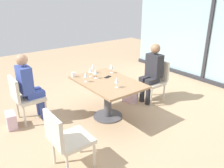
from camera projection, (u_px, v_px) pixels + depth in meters
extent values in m
plane|color=tan|center=(108.00, 116.00, 4.46)|extent=(12.00, 12.00, 0.00)
cube|color=#99B7BC|center=(210.00, 30.00, 5.78)|extent=(4.84, 0.03, 2.70)
cube|color=#2D2D33|center=(210.00, 30.00, 5.76)|extent=(0.08, 0.06, 2.70)
cube|color=#2D2D33|center=(202.00, 79.00, 6.24)|extent=(4.84, 0.10, 0.10)
cube|color=#997551|center=(108.00, 82.00, 4.20)|extent=(1.34, 0.90, 0.04)
cylinder|color=#4C4C51|center=(108.00, 100.00, 4.33)|extent=(0.14, 0.14, 0.69)
cylinder|color=#4C4C51|center=(108.00, 116.00, 4.46)|extent=(0.56, 0.56, 0.02)
cube|color=beige|center=(30.00, 98.00, 4.24)|extent=(0.46, 0.46, 0.06)
cube|color=beige|center=(14.00, 90.00, 4.01)|extent=(0.46, 0.05, 0.42)
cylinder|color=beige|center=(46.00, 110.00, 4.28)|extent=(0.04, 0.04, 0.39)
cylinder|color=beige|center=(38.00, 103.00, 4.58)|extent=(0.04, 0.04, 0.39)
cylinder|color=beige|center=(25.00, 117.00, 4.06)|extent=(0.04, 0.04, 0.39)
cylinder|color=beige|center=(18.00, 108.00, 4.35)|extent=(0.04, 0.04, 0.39)
cube|color=beige|center=(151.00, 83.00, 4.97)|extent=(0.46, 0.46, 0.06)
cube|color=beige|center=(160.00, 70.00, 5.02)|extent=(0.46, 0.05, 0.42)
cylinder|color=beige|center=(138.00, 92.00, 5.09)|extent=(0.04, 0.04, 0.39)
cylinder|color=beige|center=(151.00, 98.00, 4.79)|extent=(0.04, 0.04, 0.39)
cylinder|color=beige|center=(150.00, 87.00, 5.31)|extent=(0.04, 0.04, 0.39)
cylinder|color=beige|center=(164.00, 93.00, 5.02)|extent=(0.04, 0.04, 0.39)
cube|color=beige|center=(73.00, 140.00, 3.05)|extent=(0.46, 0.46, 0.06)
cube|color=beige|center=(53.00, 131.00, 2.82)|extent=(0.46, 0.05, 0.42)
cylinder|color=beige|center=(94.00, 155.00, 3.10)|extent=(0.04, 0.04, 0.39)
cylinder|color=beige|center=(79.00, 141.00, 3.39)|extent=(0.04, 0.04, 0.39)
cylinder|color=beige|center=(68.00, 168.00, 2.87)|extent=(0.04, 0.04, 0.39)
cylinder|color=beige|center=(54.00, 152.00, 3.16)|extent=(0.04, 0.04, 0.39)
cylinder|color=#384C9E|center=(43.00, 107.00, 4.34)|extent=(0.11, 0.11, 0.45)
cube|color=#384C9E|center=(36.00, 95.00, 4.18)|extent=(0.13, 0.32, 0.11)
cylinder|color=#384C9E|center=(39.00, 104.00, 4.47)|extent=(0.11, 0.11, 0.45)
cube|color=#384C9E|center=(32.00, 92.00, 4.32)|extent=(0.13, 0.32, 0.11)
cube|color=#384C9E|center=(25.00, 80.00, 4.07)|extent=(0.34, 0.20, 0.48)
sphere|color=tan|center=(22.00, 60.00, 3.93)|extent=(0.20, 0.20, 0.20)
cylinder|color=#28282D|center=(142.00, 92.00, 5.01)|extent=(0.11, 0.11, 0.45)
cube|color=#28282D|center=(146.00, 79.00, 4.96)|extent=(0.13, 0.32, 0.11)
cylinder|color=#28282D|center=(148.00, 94.00, 4.87)|extent=(0.11, 0.11, 0.45)
cube|color=#28282D|center=(152.00, 81.00, 4.83)|extent=(0.13, 0.32, 0.11)
cube|color=#28282D|center=(154.00, 65.00, 4.86)|extent=(0.34, 0.20, 0.48)
sphere|color=#936B4C|center=(155.00, 49.00, 4.72)|extent=(0.20, 0.20, 0.20)
cylinder|color=silver|center=(117.00, 87.00, 3.91)|extent=(0.06, 0.06, 0.00)
cylinder|color=silver|center=(117.00, 85.00, 3.89)|extent=(0.01, 0.01, 0.08)
cone|color=silver|center=(117.00, 80.00, 3.86)|extent=(0.07, 0.07, 0.09)
cylinder|color=silver|center=(96.00, 78.00, 4.32)|extent=(0.06, 0.06, 0.00)
cylinder|color=silver|center=(95.00, 76.00, 4.30)|extent=(0.01, 0.01, 0.08)
cone|color=silver|center=(95.00, 71.00, 4.27)|extent=(0.07, 0.07, 0.09)
cylinder|color=silver|center=(111.00, 73.00, 4.62)|extent=(0.06, 0.06, 0.00)
cylinder|color=silver|center=(111.00, 71.00, 4.61)|extent=(0.01, 0.01, 0.08)
cone|color=silver|center=(111.00, 66.00, 4.57)|extent=(0.07, 0.07, 0.09)
cylinder|color=silver|center=(93.00, 73.00, 4.63)|extent=(0.06, 0.06, 0.00)
cylinder|color=silver|center=(93.00, 70.00, 4.61)|extent=(0.01, 0.01, 0.08)
cone|color=silver|center=(93.00, 66.00, 4.58)|extent=(0.07, 0.07, 0.09)
cylinder|color=silver|center=(86.00, 82.00, 4.15)|extent=(0.06, 0.06, 0.00)
cylinder|color=silver|center=(86.00, 79.00, 4.14)|extent=(0.01, 0.01, 0.08)
cone|color=silver|center=(85.00, 75.00, 4.10)|extent=(0.07, 0.07, 0.09)
cylinder|color=silver|center=(91.00, 77.00, 4.41)|extent=(0.06, 0.06, 0.00)
cylinder|color=silver|center=(90.00, 74.00, 4.39)|extent=(0.01, 0.01, 0.08)
cone|color=silver|center=(90.00, 70.00, 4.36)|extent=(0.07, 0.07, 0.09)
cylinder|color=white|center=(73.00, 75.00, 4.38)|extent=(0.08, 0.08, 0.09)
cube|color=black|center=(108.00, 77.00, 4.39)|extent=(0.11, 0.16, 0.01)
cube|color=beige|center=(11.00, 120.00, 4.06)|extent=(0.32, 0.20, 0.28)
cube|color=beige|center=(130.00, 96.00, 5.02)|extent=(0.32, 0.20, 0.28)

